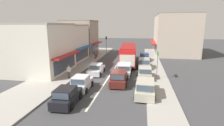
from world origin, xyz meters
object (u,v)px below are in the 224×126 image
at_px(wagon_behind_bus_mid, 124,69).
at_px(pedestrian_far_walker, 97,53).
at_px(parked_sedan_kerb_rear, 144,57).
at_px(parked_wagon_kerb_front, 145,88).
at_px(directional_road_sign, 158,58).
at_px(hatchback_adjacent_lane_trail, 81,83).
at_px(wagon_queue_far_back, 119,78).
at_px(city_bus, 128,53).
at_px(pedestrian_with_handbag_near, 95,54).
at_px(sedan_behind_bus_near, 96,69).
at_px(parked_hatchback_kerb_second, 145,73).
at_px(traffic_light_downstreet, 106,42).
at_px(hatchback_queue_gap_filler, 67,96).
at_px(parked_wagon_kerb_third, 144,63).
at_px(pedestrian_browsing_midblock, 69,71).

xyz_separation_m(wagon_behind_bus_mid, pedestrian_far_walker, (-6.99, 11.48, 0.32)).
xyz_separation_m(parked_sedan_kerb_rear, pedestrian_far_walker, (-9.72, 1.18, 0.40)).
distance_m(parked_wagon_kerb_front, directional_road_sign, 6.09).
relative_size(parked_sedan_kerb_rear, directional_road_sign, 1.18).
distance_m(hatchback_adjacent_lane_trail, directional_road_sign, 9.87).
xyz_separation_m(wagon_queue_far_back, parked_sedan_kerb_rear, (2.96, 14.27, -0.08)).
bearing_deg(city_bus, directional_road_sign, -63.46).
relative_size(hatchback_adjacent_lane_trail, pedestrian_with_handbag_near, 2.29).
bearing_deg(sedan_behind_bus_near, hatchback_adjacent_lane_trail, -89.57).
height_order(wagon_queue_far_back, pedestrian_far_walker, pedestrian_far_walker).
xyz_separation_m(parked_hatchback_kerb_second, traffic_light_downstreet, (-8.73, 17.49, 2.15)).
xyz_separation_m(wagon_behind_bus_mid, hatchback_queue_gap_filler, (-3.94, -10.05, -0.04)).
bearing_deg(sedan_behind_bus_near, wagon_behind_bus_mid, 4.38).
distance_m(parked_wagon_kerb_third, pedestrian_far_walker, 11.94).
relative_size(parked_sedan_kerb_rear, pedestrian_with_handbag_near, 2.60).
distance_m(parked_hatchback_kerb_second, traffic_light_downstreet, 19.67).
distance_m(wagon_behind_bus_mid, hatchback_adjacent_lane_trail, 7.57).
distance_m(sedan_behind_bus_near, traffic_light_downstreet, 16.72).
bearing_deg(parked_sedan_kerb_rear, traffic_light_downstreet, 146.02).
xyz_separation_m(wagon_behind_bus_mid, parked_wagon_kerb_front, (2.75, -6.83, 0.00)).
bearing_deg(pedestrian_browsing_midblock, city_bus, 58.62).
bearing_deg(parked_hatchback_kerb_second, sedan_behind_bus_near, 171.19).
xyz_separation_m(wagon_queue_far_back, pedestrian_browsing_midblock, (-6.45, 0.72, 0.32)).
relative_size(parked_wagon_kerb_front, directional_road_sign, 1.27).
bearing_deg(traffic_light_downstreet, parked_wagon_kerb_third, -53.70).
relative_size(wagon_behind_bus_mid, traffic_light_downstreet, 1.08).
distance_m(wagon_behind_bus_mid, sedan_behind_bus_near, 3.95).
relative_size(wagon_behind_bus_mid, parked_wagon_kerb_third, 1.00).
height_order(parked_wagon_kerb_third, pedestrian_browsing_midblock, pedestrian_browsing_midblock).
height_order(hatchback_queue_gap_filler, hatchback_adjacent_lane_trail, same).
distance_m(pedestrian_with_handbag_near, pedestrian_browsing_midblock, 13.24).
distance_m(parked_sedan_kerb_rear, pedestrian_far_walker, 9.80).
height_order(parked_hatchback_kerb_second, traffic_light_downstreet, traffic_light_downstreet).
distance_m(parked_wagon_kerb_front, parked_sedan_kerb_rear, 17.12).
bearing_deg(parked_sedan_kerb_rear, pedestrian_browsing_midblock, -124.77).
height_order(parked_wagon_kerb_front, directional_road_sign, directional_road_sign).
bearing_deg(directional_road_sign, parked_wagon_kerb_front, -104.94).
distance_m(hatchback_queue_gap_filler, parked_hatchback_kerb_second, 11.00).
distance_m(traffic_light_downstreet, pedestrian_with_handbag_near, 6.49).
xyz_separation_m(city_bus, parked_hatchback_kerb_second, (2.89, -8.83, -1.17)).
xyz_separation_m(wagon_queue_far_back, pedestrian_with_handbag_near, (-6.67, 13.96, 0.32)).
bearing_deg(city_bus, pedestrian_with_handbag_near, 159.83).
xyz_separation_m(wagon_behind_bus_mid, parked_hatchback_kerb_second, (2.77, -1.34, -0.04)).
bearing_deg(parked_wagon_kerb_front, city_bus, 101.34).
relative_size(hatchback_adjacent_lane_trail, parked_wagon_kerb_front, 0.82).
bearing_deg(hatchback_queue_gap_filler, parked_wagon_kerb_third, 65.56).
bearing_deg(wagon_queue_far_back, parked_sedan_kerb_rear, 78.29).
xyz_separation_m(wagon_behind_bus_mid, wagon_queue_far_back, (-0.23, -3.98, 0.00)).
relative_size(parked_wagon_kerb_front, traffic_light_downstreet, 1.09).
xyz_separation_m(city_bus, parked_wagon_kerb_front, (2.87, -14.32, -1.14)).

